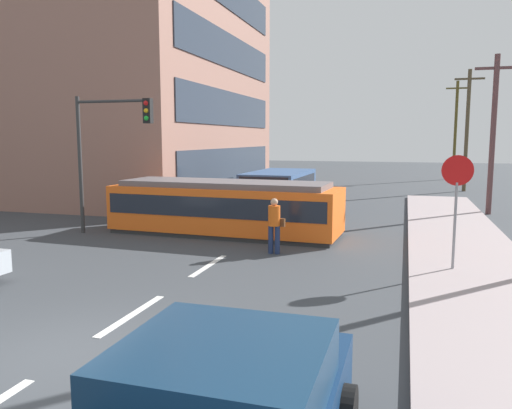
% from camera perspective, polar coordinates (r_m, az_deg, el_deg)
% --- Properties ---
extents(ground_plane, '(120.00, 120.00, 0.00)m').
position_cam_1_polar(ground_plane, '(17.46, -0.48, -3.82)').
color(ground_plane, '#3C4045').
extents(sidewalk_curb_right, '(3.20, 36.00, 0.14)m').
position_cam_1_polar(sidewalk_curb_right, '(12.94, 24.11, -8.21)').
color(sidewalk_curb_right, '#A29294').
rests_on(sidewalk_curb_right, ground).
extents(lane_stripe_1, '(0.16, 2.40, 0.01)m').
position_cam_1_polar(lane_stripe_1, '(10.34, -13.89, -12.05)').
color(lane_stripe_1, silver).
rests_on(lane_stripe_1, ground).
extents(lane_stripe_2, '(0.16, 2.40, 0.01)m').
position_cam_1_polar(lane_stripe_2, '(13.78, -5.40, -6.91)').
color(lane_stripe_2, silver).
rests_on(lane_stripe_2, ground).
extents(lane_stripe_3, '(0.16, 2.40, 0.01)m').
position_cam_1_polar(lane_stripe_3, '(23.63, 4.13, -0.84)').
color(lane_stripe_3, silver).
rests_on(lane_stripe_3, ground).
extents(lane_stripe_4, '(0.16, 2.40, 0.01)m').
position_cam_1_polar(lane_stripe_4, '(29.47, 6.65, 0.78)').
color(lane_stripe_4, silver).
rests_on(lane_stripe_4, ground).
extents(corner_building, '(16.78, 17.26, 16.00)m').
position_cam_1_polar(corner_building, '(33.48, -17.04, 15.04)').
color(corner_building, '#97695A').
rests_on(corner_building, ground).
extents(streetcar_tram, '(8.37, 2.89, 1.92)m').
position_cam_1_polar(streetcar_tram, '(18.10, -3.56, -0.25)').
color(streetcar_tram, orange).
rests_on(streetcar_tram, ground).
extents(city_bus, '(2.64, 5.48, 1.84)m').
position_cam_1_polar(city_bus, '(24.53, 2.66, 1.94)').
color(city_bus, '#355280').
rests_on(city_bus, ground).
extents(pedestrian_crossing, '(0.51, 0.36, 1.67)m').
position_cam_1_polar(pedestrian_crossing, '(14.95, 2.10, -2.06)').
color(pedestrian_crossing, navy).
rests_on(pedestrian_crossing, ground).
extents(parked_sedan_mid, '(2.01, 4.59, 1.19)m').
position_cam_1_polar(parked_sedan_mid, '(23.49, -10.23, 0.53)').
color(parked_sedan_mid, '#223F92').
rests_on(parked_sedan_mid, ground).
extents(parked_sedan_far, '(1.97, 4.20, 1.19)m').
position_cam_1_polar(parked_sedan_far, '(28.81, -4.75, 1.89)').
color(parked_sedan_far, black).
rests_on(parked_sedan_far, ground).
extents(stop_sign, '(0.76, 0.07, 2.88)m').
position_cam_1_polar(stop_sign, '(13.50, 21.81, 1.72)').
color(stop_sign, gray).
rests_on(stop_sign, sidewalk_curb_right).
extents(traffic_light_mast, '(2.99, 0.33, 4.91)m').
position_cam_1_polar(traffic_light_mast, '(18.49, -16.44, 7.29)').
color(traffic_light_mast, '#333333').
rests_on(traffic_light_mast, ground).
extents(utility_pole_mid, '(1.80, 0.24, 7.10)m').
position_cam_1_polar(utility_pole_mid, '(25.03, 25.30, 7.48)').
color(utility_pole_mid, brown).
rests_on(utility_pole_mid, ground).
extents(utility_pole_far, '(1.80, 0.24, 7.80)m').
position_cam_1_polar(utility_pole_far, '(35.45, 22.82, 7.97)').
color(utility_pole_far, brown).
rests_on(utility_pole_far, ground).
extents(utility_pole_distant, '(1.80, 0.24, 8.15)m').
position_cam_1_polar(utility_pole_distant, '(45.61, 21.69, 8.02)').
color(utility_pole_distant, '#50471F').
rests_on(utility_pole_distant, ground).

